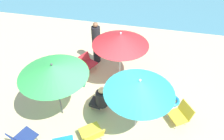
# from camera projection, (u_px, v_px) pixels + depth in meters

# --- Properties ---
(ground_plane) EXTENTS (40.00, 40.00, 0.00)m
(ground_plane) POSITION_uv_depth(u_px,v_px,m) (113.00, 113.00, 6.51)
(ground_plane) COLOR beige
(umbrella_teal) EXTENTS (1.78, 1.78, 1.80)m
(umbrella_teal) POSITION_uv_depth(u_px,v_px,m) (140.00, 86.00, 5.17)
(umbrella_teal) COLOR silver
(umbrella_teal) RESTS_ON ground_plane
(umbrella_red) EXTENTS (1.83, 1.83, 1.90)m
(umbrella_red) POSITION_uv_depth(u_px,v_px,m) (121.00, 39.00, 6.68)
(umbrella_red) COLOR silver
(umbrella_red) RESTS_ON ground_plane
(umbrella_green) EXTENTS (1.83, 1.83, 1.91)m
(umbrella_green) POSITION_uv_depth(u_px,v_px,m) (53.00, 70.00, 5.43)
(umbrella_green) COLOR #4C4C51
(umbrella_green) RESTS_ON ground_plane
(beach_chair_b) EXTENTS (0.72, 0.70, 0.56)m
(beach_chair_b) POSITION_uv_depth(u_px,v_px,m) (87.00, 62.00, 8.01)
(beach_chair_b) COLOR red
(beach_chair_b) RESTS_ON ground_plane
(beach_chair_d) EXTENTS (0.80, 0.80, 0.61)m
(beach_chair_d) POSITION_uv_depth(u_px,v_px,m) (92.00, 134.00, 5.57)
(beach_chair_d) COLOR gold
(beach_chair_d) RESTS_ON ground_plane
(beach_chair_e) EXTENTS (0.75, 0.75, 0.59)m
(beach_chair_e) POSITION_uv_depth(u_px,v_px,m) (181.00, 114.00, 6.11)
(beach_chair_e) COLOR gold
(beach_chair_e) RESTS_ON ground_plane
(beach_chair_f) EXTENTS (0.66, 0.71, 0.63)m
(beach_chair_f) POSITION_uv_depth(u_px,v_px,m) (21.00, 138.00, 5.44)
(beach_chair_f) COLOR navy
(beach_chair_f) RESTS_ON ground_plane
(person_a) EXTENTS (0.33, 0.33, 1.68)m
(person_a) POSITION_uv_depth(u_px,v_px,m) (96.00, 43.00, 8.02)
(person_a) COLOR black
(person_a) RESTS_ON ground_plane
(person_b) EXTENTS (0.58, 0.41, 0.96)m
(person_b) POSITION_uv_depth(u_px,v_px,m) (100.00, 99.00, 6.31)
(person_b) COLOR black
(person_b) RESTS_ON ground_plane
(swim_ring) EXTENTS (0.51, 0.51, 0.10)m
(swim_ring) POSITION_uv_depth(u_px,v_px,m) (172.00, 100.00, 6.85)
(swim_ring) COLOR #238CD8
(swim_ring) RESTS_ON ground_plane
(beach_bag) EXTENTS (0.28, 0.24, 0.33)m
(beach_bag) POSITION_uv_depth(u_px,v_px,m) (81.00, 81.00, 7.37)
(beach_bag) COLOR #389970
(beach_bag) RESTS_ON ground_plane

